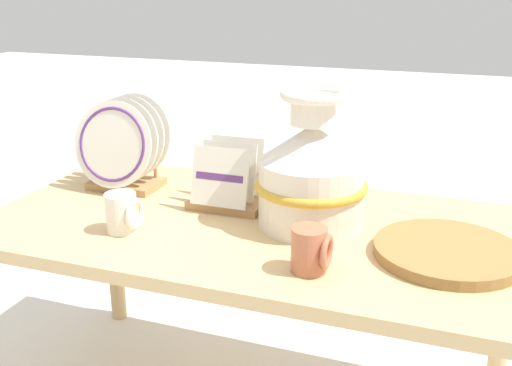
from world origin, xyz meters
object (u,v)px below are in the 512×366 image
Objects in this scene: dish_rack_square_plates at (228,188)px; mug_terracotta_glaze at (311,250)px; wicker_charger_stack at (447,252)px; ceramic_vase at (311,172)px; mug_cream_glaze at (123,213)px; dish_rack_round_plates at (122,150)px.

mug_terracotta_glaze is (0.32, -0.31, -0.00)m from dish_rack_square_plates.
dish_rack_square_plates is at bearing 167.56° from wicker_charger_stack.
ceramic_vase is at bearing 167.31° from wicker_charger_stack.
mug_terracotta_glaze is (0.50, -0.05, 0.00)m from mug_cream_glaze.
wicker_charger_stack is at bearing -9.81° from dish_rack_round_plates.
dish_rack_square_plates is 0.44m from mug_terracotta_glaze.
ceramic_vase is at bearing -12.09° from dish_rack_square_plates.
dish_rack_square_plates is at bearing 136.13° from mug_terracotta_glaze.
wicker_charger_stack is 3.31× the size of mug_terracotta_glaze.
ceramic_vase is 0.38m from wicker_charger_stack.
dish_rack_round_plates is at bearing 171.87° from ceramic_vase.
dish_rack_round_plates is 0.98m from wicker_charger_stack.
mug_terracotta_glaze reaches higher than wicker_charger_stack.
mug_terracotta_glaze is at bearing -43.87° from dish_rack_square_plates.
dish_rack_round_plates reaches higher than wicker_charger_stack.
dish_rack_round_plates is 2.71× the size of mug_cream_glaze.
dish_rack_square_plates is 0.32m from mug_cream_glaze.
mug_terracotta_glaze is at bearing -74.80° from ceramic_vase.
mug_terracotta_glaze is (0.07, -0.25, -0.09)m from ceramic_vase.
mug_terracotta_glaze is (0.68, -0.34, -0.07)m from dish_rack_round_plates.
mug_cream_glaze is (0.17, -0.29, -0.07)m from dish_rack_round_plates.
ceramic_vase reaches higher than wicker_charger_stack.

